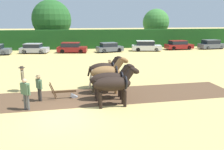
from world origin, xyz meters
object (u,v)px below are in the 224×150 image
object	(u,v)px
tree_center	(156,22)
parked_car_end_right	(211,44)
farmer_beside_team	(110,69)
parked_car_center_left	(34,49)
draft_horse_lead_left	(114,84)
parked_car_center_right	(109,47)
parked_car_right	(146,46)
draft_horse_lead_right	(110,79)
parked_car_far_right	(179,45)
draft_horse_trail_right	(104,69)
farmer_onlooker_left	(25,92)
farmer_onlooker_right	(23,77)
plow	(66,93)
farmer_at_plow	(39,86)
tree_center_left	(52,20)
parked_car_center	(72,48)
draft_horse_trail_left	(107,73)

from	to	relation	value
tree_center	parked_car_end_right	bearing A→B (deg)	-51.85
farmer_beside_team	parked_car_center_left	bearing A→B (deg)	103.19
draft_horse_lead_left	parked_car_center_right	distance (m)	21.38
tree_center	parked_car_right	size ratio (longest dim) A/B	1.44
draft_horse_lead_right	parked_car_far_right	world-z (taller)	draft_horse_lead_right
draft_horse_trail_right	farmer_onlooker_left	bearing A→B (deg)	-146.43
draft_horse_lead_right	farmer_onlooker_right	size ratio (longest dim) A/B	1.68
tree_center	plow	size ratio (longest dim) A/B	4.06
parked_car_center_left	parked_car_center_right	bearing A→B (deg)	6.95
draft_horse_lead_right	farmer_at_plow	distance (m)	4.25
parked_car_end_right	parked_car_center_right	bearing A→B (deg)	177.68
tree_center	draft_horse_lead_left	bearing A→B (deg)	-114.81
draft_horse_lead_left	parked_car_end_right	distance (m)	30.00
parked_car_center_left	parked_car_end_right	distance (m)	28.40
farmer_at_plow	farmer_onlooker_right	size ratio (longest dim) A/B	0.93
draft_horse_lead_left	farmer_beside_team	world-z (taller)	draft_horse_lead_left
tree_center_left	parked_car_center	distance (m)	10.67
draft_horse_trail_right	parked_car_center_left	xyz separation A→B (m)	(-7.71, 18.30, -0.66)
tree_center	parked_car_center	bearing A→B (deg)	-151.56
tree_center	parked_car_center	distance (m)	18.89
farmer_beside_team	parked_car_center_left	size ratio (longest dim) A/B	0.43
tree_center_left	draft_horse_lead_left	bearing A→B (deg)	-79.37
tree_center_left	tree_center	size ratio (longest dim) A/B	1.21
draft_horse_trail_right	parked_car_end_right	xyz separation A→B (m)	(20.69, 18.27, -0.62)
draft_horse_trail_left	parked_car_end_right	xyz separation A→B (m)	(20.67, 19.43, -0.64)
draft_horse_trail_left	parked_car_far_right	size ratio (longest dim) A/B	0.60
parked_car_center_right	parked_car_right	xyz separation A→B (m)	(5.79, 0.07, 0.07)
tree_center_left	parked_car_right	distance (m)	18.02
parked_car_center	parked_car_right	xyz separation A→B (m)	(11.38, -0.21, 0.04)
farmer_at_plow	parked_car_center_right	size ratio (longest dim) A/B	0.39
farmer_onlooker_right	parked_car_far_right	distance (m)	27.46
draft_horse_trail_right	parked_car_far_right	bearing A→B (deg)	50.46
parked_car_end_right	tree_center_left	bearing A→B (deg)	156.97
plow	draft_horse_trail_left	bearing A→B (deg)	12.30
farmer_beside_team	draft_horse_lead_right	bearing A→B (deg)	-112.02
draft_horse_trail_left	farmer_onlooker_left	bearing A→B (deg)	-157.34
draft_horse_trail_right	farmer_beside_team	xyz separation A→B (m)	(0.62, 1.36, -0.30)
tree_center_left	parked_car_center_left	xyz separation A→B (m)	(-1.99, -8.87, -4.08)
farmer_beside_team	draft_horse_trail_right	bearing A→B (deg)	-127.48
parked_car_center_left	farmer_onlooker_left	bearing A→B (deg)	-71.62
draft_horse_trail_left	parked_car_right	bearing A→B (deg)	63.71
draft_horse_lead_right	tree_center	bearing A→B (deg)	63.69
tree_center	parked_car_right	distance (m)	10.88
parked_car_center_left	parked_car_center	xyz separation A→B (m)	(5.42, -0.39, 0.04)
draft_horse_trail_right	tree_center	bearing A→B (deg)	61.72
draft_horse_lead_right	parked_car_center_right	world-z (taller)	draft_horse_lead_right
tree_center	draft_horse_trail_right	distance (m)	30.35
farmer_onlooker_left	draft_horse_lead_right	bearing A→B (deg)	-41.79
draft_horse_lead_right	draft_horse_trail_left	distance (m)	1.17
draft_horse_trail_left	parked_car_center_right	world-z (taller)	draft_horse_trail_left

